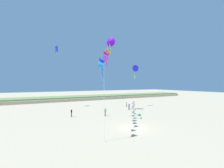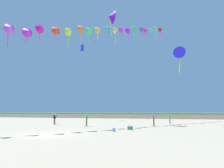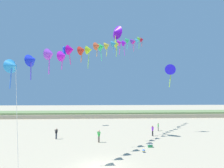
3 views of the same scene
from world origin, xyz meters
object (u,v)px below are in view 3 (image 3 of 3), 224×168
(person_mid_center, at_px, (99,135))
(large_kite_low_lead, at_px, (64,51))
(large_kite_mid_trail, at_px, (116,32))
(beach_cooler, at_px, (150,146))
(person_far_left, at_px, (56,133))
(beach_ball, at_px, (144,151))
(large_kite_high_solo, at_px, (170,70))
(person_near_left, at_px, (158,126))
(person_near_right, at_px, (153,130))

(person_mid_center, relative_size, large_kite_low_lead, 0.79)
(large_kite_mid_trail, relative_size, beach_cooler, 7.31)
(person_mid_center, xyz_separation_m, beach_cooler, (6.60, -3.03, -0.80))
(person_far_left, xyz_separation_m, large_kite_mid_trail, (9.18, 0.34, 15.93))
(beach_ball, bearing_deg, large_kite_low_lead, 122.32)
(large_kite_low_lead, height_order, large_kite_high_solo, large_kite_low_lead)
(large_kite_mid_trail, bearing_deg, person_near_left, 33.92)
(person_mid_center, height_order, large_kite_mid_trail, large_kite_mid_trail)
(person_far_left, bearing_deg, person_near_left, 18.84)
(person_far_left, xyz_separation_m, beach_ball, (11.75, -7.83, -0.79))
(large_kite_mid_trail, bearing_deg, large_kite_high_solo, 21.43)
(person_near_left, xyz_separation_m, person_near_right, (-2.30, -4.61, 0.12))
(person_far_left, distance_m, beach_cooler, 14.27)
(person_mid_center, bearing_deg, large_kite_low_lead, 116.87)
(person_near_left, height_order, person_mid_center, person_mid_center)
(person_mid_center, bearing_deg, large_kite_mid_trail, 47.39)
(person_far_left, bearing_deg, beach_ball, -33.68)
(person_mid_center, bearing_deg, beach_ball, -45.05)
(large_kite_low_lead, xyz_separation_m, large_kite_high_solo, (20.73, -8.31, -5.11))
(person_mid_center, relative_size, person_far_left, 1.04)
(person_near_left, relative_size, person_far_left, 0.89)
(person_near_right, bearing_deg, large_kite_low_lead, 145.68)
(person_far_left, relative_size, beach_ball, 4.63)
(large_kite_low_lead, bearing_deg, large_kite_high_solo, -21.85)
(person_near_right, distance_m, large_kite_high_solo, 11.58)
(large_kite_mid_trail, distance_m, large_kite_high_solo, 12.39)
(person_near_right, height_order, person_mid_center, person_mid_center)
(beach_cooler, bearing_deg, large_kite_low_lead, 128.08)
(person_near_left, height_order, large_kite_low_lead, large_kite_low_lead)
(person_near_right, relative_size, beach_cooler, 2.95)
(beach_ball, bearing_deg, large_kite_mid_trail, 107.50)
(person_near_left, height_order, large_kite_mid_trail, large_kite_mid_trail)
(beach_ball, bearing_deg, beach_cooler, 58.80)
(large_kite_low_lead, bearing_deg, person_mid_center, -63.13)
(person_near_right, bearing_deg, large_kite_high_solo, 35.52)
(large_kite_low_lead, xyz_separation_m, beach_cooler, (14.34, -18.30, -16.26))
(person_near_left, bearing_deg, person_near_right, -116.54)
(person_mid_center, distance_m, person_far_left, 6.99)
(beach_ball, bearing_deg, person_near_right, 68.91)
(large_kite_mid_trail, height_order, large_kite_high_solo, large_kite_mid_trail)
(person_mid_center, relative_size, large_kite_high_solo, 0.42)
(large_kite_high_solo, bearing_deg, beach_cooler, -122.62)
(beach_cooler, bearing_deg, person_near_right, 72.48)
(large_kite_low_lead, distance_m, beach_ball, 29.25)
(person_near_left, height_order, beach_cooler, person_near_left)
(beach_cooler, bearing_deg, large_kite_high_solo, 57.38)
(person_near_left, relative_size, beach_cooler, 2.59)
(person_near_right, distance_m, person_mid_center, 9.67)
(large_kite_mid_trail, bearing_deg, beach_ball, -72.50)
(large_kite_low_lead, bearing_deg, beach_cooler, -51.92)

